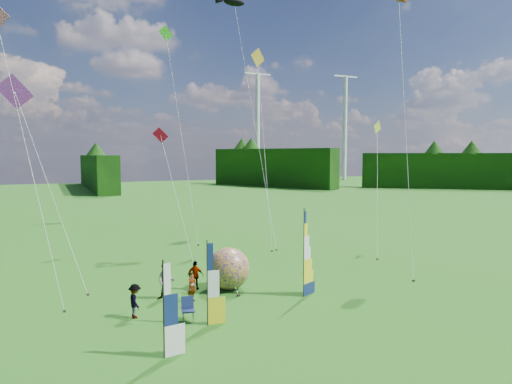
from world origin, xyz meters
name	(u,v)px	position (x,y,z in m)	size (l,w,h in m)	color
ground	(316,326)	(0.00, 0.00, 0.00)	(220.00, 220.00, 0.00)	#297412
treeline_ring	(318,234)	(0.00, 0.00, 4.00)	(210.00, 210.00, 8.00)	#194B0D
turbine_left	(345,128)	(70.00, 95.00, 15.00)	(8.00, 1.20, 30.00)	silver
turbine_right	(258,128)	(45.00, 102.00, 15.00)	(8.00, 1.20, 30.00)	silver
feather_banner_main	(304,254)	(1.57, 3.71, 2.22)	(1.21, 0.10, 4.44)	navy
side_banner_left	(207,285)	(-4.20, 2.05, 1.79)	(0.99, 0.10, 3.58)	yellow
side_banner_far	(164,311)	(-6.65, -0.33, 1.74)	(1.02, 0.10, 3.48)	white
bol_inflatable	(229,269)	(-1.43, 6.59, 1.14)	(2.29, 2.29, 2.29)	navy
spectator_a	(192,287)	(-3.87, 5.40, 0.75)	(0.55, 0.36, 1.50)	#66594C
spectator_b	(166,281)	(-4.95, 6.30, 0.93)	(0.90, 0.45, 1.86)	#66594C
spectator_c	(135,301)	(-6.86, 4.30, 0.77)	(0.99, 0.37, 1.53)	#66594C
spectator_d	(195,275)	(-3.10, 7.28, 0.79)	(0.92, 0.38, 1.57)	#66594C
camp_chair	(188,309)	(-4.80, 2.96, 0.52)	(0.60, 0.60, 1.03)	#14204B
kite_whale	(253,105)	(6.10, 19.91, 11.59)	(3.77, 13.63, 23.19)	black
kite_rainbow_delta	(48,170)	(-10.17, 12.19, 6.45)	(6.79, 10.56, 12.90)	red
kite_parafoil	(406,109)	(11.30, 7.17, 10.28)	(8.35, 10.75, 20.56)	red
small_kite_red	(176,188)	(-1.76, 16.19, 4.95)	(2.41, 9.50, 9.89)	red
small_kite_orange	(264,139)	(6.16, 17.80, 8.63)	(4.82, 9.83, 17.27)	#FFAC30
small_kite_yellow	(377,181)	(12.85, 11.65, 5.28)	(6.57, 7.83, 10.56)	yellow
small_kite_pink	(27,141)	(-11.08, 9.39, 8.01)	(5.16, 8.32, 16.03)	#E55588
small_kite_green	(181,125)	(0.54, 22.82, 9.87)	(2.65, 10.37, 19.74)	green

